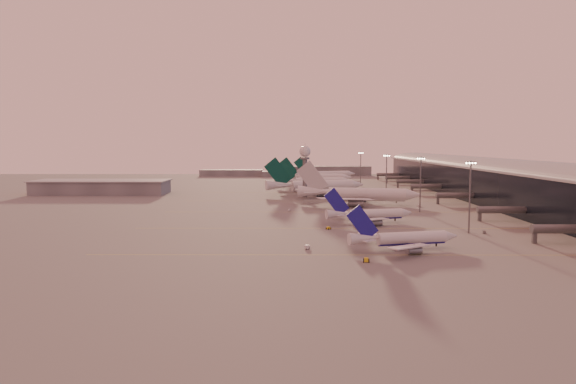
{
  "coord_description": "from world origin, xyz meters",
  "views": [
    {
      "loc": [
        -3.42,
        -174.53,
        30.52
      ],
      "look_at": [
        -4.49,
        64.62,
        8.18
      ],
      "focal_mm": 32.0,
      "sensor_mm": 36.0,
      "label": 1
    }
  ],
  "objects": [
    {
      "name": "gsv_tug_mid",
      "position": [
        10.32,
        7.52,
        0.48
      ],
      "size": [
        3.68,
        3.64,
        0.92
      ],
      "color": "gold",
      "rests_on": "ground"
    },
    {
      "name": "gsv_truck_c",
      "position": [
        -3.64,
        57.86,
        1.0
      ],
      "size": [
        5.13,
        3.18,
        1.95
      ],
      "color": "silver",
      "rests_on": "ground"
    },
    {
      "name": "distant_horizon",
      "position": [
        2.62,
        325.14,
        3.89
      ],
      "size": [
        165.0,
        37.5,
        9.0
      ],
      "color": "slate",
      "rests_on": "ground"
    },
    {
      "name": "mast_d",
      "position": [
        48.0,
        200.0,
        13.74
      ],
      "size": [
        3.6,
        0.56,
        25.0
      ],
      "color": "#56585E",
      "rests_on": "ground"
    },
    {
      "name": "greentail_a",
      "position": [
        12.23,
        134.24,
        4.04
      ],
      "size": [
        61.39,
        48.89,
        22.89
      ],
      "color": "silver",
      "rests_on": "ground"
    },
    {
      "name": "gsv_tug_hangar",
      "position": [
        35.1,
        164.52,
        0.5
      ],
      "size": [
        3.85,
        3.04,
        0.96
      ],
      "color": "silver",
      "rests_on": "ground"
    },
    {
      "name": "greentail_c",
      "position": [
        16.42,
        223.35,
        3.62
      ],
      "size": [
        56.49,
        45.49,
        20.51
      ],
      "color": "silver",
      "rests_on": "ground"
    },
    {
      "name": "mast_a",
      "position": [
        58.0,
        0.0,
        13.74
      ],
      "size": [
        3.6,
        0.56,
        25.0
      ],
      "color": "#56585E",
      "rests_on": "ground"
    },
    {
      "name": "gsv_catering_b",
      "position": [
        59.83,
        74.36,
        2.28
      ],
      "size": [
        6.06,
        4.09,
        4.57
      ],
      "color": "silver",
      "rests_on": "ground"
    },
    {
      "name": "gsv_tug_near",
      "position": [
        16.32,
        -43.74,
        0.55
      ],
      "size": [
        2.74,
        3.99,
        1.06
      ],
      "color": "gold",
      "rests_on": "ground"
    },
    {
      "name": "widebody_white",
      "position": [
        31.48,
        84.77,
        3.85
      ],
      "size": [
        62.49,
        49.61,
        22.2
      ],
      "color": "silver",
      "rests_on": "ground"
    },
    {
      "name": "gsv_catering_a",
      "position": [
        63.28,
        -0.61,
        1.96
      ],
      "size": [
        4.91,
        2.55,
        3.92
      ],
      "color": "#5D5F62",
      "rests_on": "ground"
    },
    {
      "name": "terminal",
      "position": [
        107.88,
        110.09,
        10.52
      ],
      "size": [
        57.0,
        362.0,
        23.04
      ],
      "color": "black",
      "rests_on": "ground"
    },
    {
      "name": "ground",
      "position": [
        0.0,
        0.0,
        0.0
      ],
      "size": [
        700.0,
        700.0,
        0.0
      ],
      "primitive_type": "plane",
      "color": "#5C5A5A",
      "rests_on": "ground"
    },
    {
      "name": "mast_b",
      "position": [
        55.0,
        55.0,
        13.74
      ],
      "size": [
        3.6,
        0.56,
        25.0
      ],
      "color": "#56585E",
      "rests_on": "ground"
    },
    {
      "name": "taxiway_markings",
      "position": [
        30.0,
        56.0,
        0.01
      ],
      "size": [
        180.0,
        185.25,
        0.02
      ],
      "color": "gold",
      "rests_on": "ground"
    },
    {
      "name": "gsv_truck_a",
      "position": [
        1.88,
        -27.02,
        1.26
      ],
      "size": [
        6.5,
        4.46,
        2.47
      ],
      "color": "silver",
      "rests_on": "ground"
    },
    {
      "name": "narrowbody_near",
      "position": [
        29.58,
        -27.82,
        2.75
      ],
      "size": [
        34.23,
        27.0,
        13.59
      ],
      "color": "silver",
      "rests_on": "ground"
    },
    {
      "name": "narrowbody_mid",
      "position": [
        27.3,
        22.42,
        2.88
      ],
      "size": [
        35.68,
        28.12,
        14.2
      ],
      "color": "silver",
      "rests_on": "ground"
    },
    {
      "name": "gsv_tug_far",
      "position": [
        18.39,
        106.09,
        0.49
      ],
      "size": [
        3.29,
        3.9,
        0.96
      ],
      "color": "silver",
      "rests_on": "ground"
    },
    {
      "name": "greentail_d",
      "position": [
        26.94,
        265.21,
        3.53
      ],
      "size": [
        54.01,
        43.09,
        19.99
      ],
      "color": "silver",
      "rests_on": "ground"
    },
    {
      "name": "greentail_b",
      "position": [
        13.52,
        180.26,
        3.48
      ],
      "size": [
        54.29,
        43.75,
        19.71
      ],
      "color": "silver",
      "rests_on": "ground"
    },
    {
      "name": "radar_tower",
      "position": [
        5.0,
        120.0,
        20.95
      ],
      "size": [
        6.4,
        6.4,
        31.1
      ],
      "color": "#56585E",
      "rests_on": "ground"
    },
    {
      "name": "mast_c",
      "position": [
        50.0,
        110.0,
        13.74
      ],
      "size": [
        3.6,
        0.56,
        25.0
      ],
      "color": "#56585E",
      "rests_on": "ground"
    },
    {
      "name": "gsv_truck_b",
      "position": [
        42.07,
        46.15,
        0.95
      ],
      "size": [
        4.91,
        2.89,
        1.87
      ],
      "color": "silver",
      "rests_on": "ground"
    },
    {
      "name": "hangar",
      "position": [
        -120.0,
        140.0,
        4.32
      ],
      "size": [
        82.0,
        27.0,
        8.5
      ],
      "color": "slate",
      "rests_on": "ground"
    }
  ]
}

